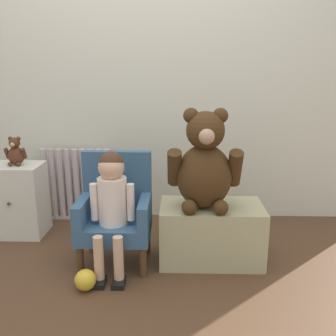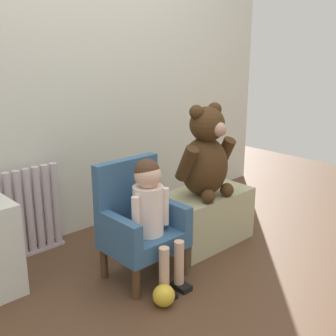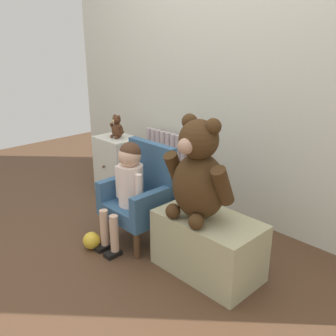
# 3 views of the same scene
# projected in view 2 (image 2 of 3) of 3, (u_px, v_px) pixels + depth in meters

# --- Properties ---
(ground_plane) EXTENTS (6.00, 6.00, 0.00)m
(ground_plane) POSITION_uv_depth(u_px,v_px,m) (220.00, 303.00, 2.21)
(ground_plane) COLOR #4E3422
(back_wall) EXTENTS (3.80, 0.05, 2.40)m
(back_wall) POSITION_uv_depth(u_px,v_px,m) (74.00, 61.00, 2.79)
(back_wall) COLOR silver
(back_wall) RESTS_ON ground_plane
(radiator) EXTENTS (0.56, 0.05, 0.57)m
(radiator) POSITION_uv_depth(u_px,v_px,m) (20.00, 215.00, 2.62)
(radiator) COLOR beige
(radiator) RESTS_ON ground_plane
(child_armchair) EXTENTS (0.43, 0.36, 0.68)m
(child_armchair) POSITION_uv_depth(u_px,v_px,m) (139.00, 222.00, 2.42)
(child_armchair) COLOR #355A7E
(child_armchair) RESTS_ON ground_plane
(child_figure) EXTENTS (0.25, 0.35, 0.72)m
(child_figure) POSITION_uv_depth(u_px,v_px,m) (151.00, 204.00, 2.30)
(child_figure) COLOR silver
(child_figure) RESTS_ON ground_plane
(low_bench) EXTENTS (0.63, 0.36, 0.36)m
(low_bench) POSITION_uv_depth(u_px,v_px,m) (205.00, 217.00, 2.86)
(low_bench) COLOR tan
(low_bench) RESTS_ON ground_plane
(large_teddy_bear) EXTENTS (0.43, 0.30, 0.60)m
(large_teddy_bear) POSITION_uv_depth(u_px,v_px,m) (206.00, 156.00, 2.67)
(large_teddy_bear) COLOR #402A14
(large_teddy_bear) RESTS_ON low_bench
(toy_ball) EXTENTS (0.12, 0.12, 0.12)m
(toy_ball) POSITION_uv_depth(u_px,v_px,m) (164.00, 295.00, 2.18)
(toy_ball) COLOR gold
(toy_ball) RESTS_ON ground_plane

